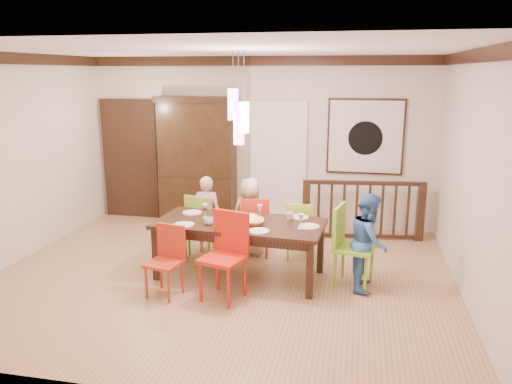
% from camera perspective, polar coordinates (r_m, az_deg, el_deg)
% --- Properties ---
extents(floor, '(6.00, 6.00, 0.00)m').
position_cam_1_polar(floor, '(6.72, -3.92, -9.62)').
color(floor, '#A67850').
rests_on(floor, ground).
extents(ceiling, '(6.00, 6.00, 0.00)m').
position_cam_1_polar(ceiling, '(6.18, -4.37, 15.93)').
color(ceiling, white).
rests_on(ceiling, wall_back).
extents(wall_back, '(6.00, 0.00, 6.00)m').
position_cam_1_polar(wall_back, '(8.69, 0.34, 5.69)').
color(wall_back, beige).
rests_on(wall_back, floor).
extents(wall_left, '(0.00, 5.00, 5.00)m').
position_cam_1_polar(wall_left, '(7.66, -26.32, 3.21)').
color(wall_left, beige).
rests_on(wall_left, floor).
extents(wall_right, '(0.00, 5.00, 5.00)m').
position_cam_1_polar(wall_right, '(6.20, 23.64, 1.34)').
color(wall_right, beige).
rests_on(wall_right, floor).
extents(crown_molding, '(6.00, 5.00, 0.16)m').
position_cam_1_polar(crown_molding, '(6.18, -4.35, 15.19)').
color(crown_molding, black).
rests_on(crown_molding, wall_back).
extents(panel_door, '(1.04, 0.07, 2.24)m').
position_cam_1_polar(panel_door, '(9.47, -14.15, 3.48)').
color(panel_door, black).
rests_on(panel_door, wall_back).
extents(white_doorway, '(0.97, 0.05, 2.22)m').
position_cam_1_polar(white_doorway, '(8.66, 2.57, 2.97)').
color(white_doorway, silver).
rests_on(white_doorway, wall_back).
extents(painting, '(1.25, 0.06, 1.25)m').
position_cam_1_polar(painting, '(8.47, 12.39, 6.19)').
color(painting, black).
rests_on(painting, wall_back).
extents(pendant_cluster, '(0.27, 0.21, 1.14)m').
position_cam_1_polar(pendant_cluster, '(6.22, -1.99, 8.62)').
color(pendant_cluster, '#FA4B89').
rests_on(pendant_cluster, ceiling).
extents(dining_table, '(2.24, 1.15, 0.75)m').
position_cam_1_polar(dining_table, '(6.50, -1.88, -4.10)').
color(dining_table, black).
rests_on(dining_table, floor).
extents(chair_far_left, '(0.51, 0.51, 0.92)m').
position_cam_1_polar(chair_far_left, '(7.38, -5.89, -3.16)').
color(chair_far_left, '#84AF2A').
rests_on(chair_far_left, floor).
extents(chair_far_mid, '(0.47, 0.47, 0.90)m').
position_cam_1_polar(chair_far_mid, '(7.30, -0.05, -3.38)').
color(chair_far_mid, red).
rests_on(chair_far_mid, floor).
extents(chair_far_right, '(0.41, 0.41, 0.87)m').
position_cam_1_polar(chair_far_right, '(7.17, 5.18, -3.89)').
color(chair_far_right, '#A6C733').
rests_on(chair_far_right, floor).
extents(chair_near_left, '(0.45, 0.45, 0.85)m').
position_cam_1_polar(chair_near_left, '(6.09, -10.51, -7.37)').
color(chair_near_left, '#B22D16').
rests_on(chair_near_left, floor).
extents(chair_near_mid, '(0.58, 0.58, 1.04)m').
position_cam_1_polar(chair_near_mid, '(5.89, -3.84, -6.81)').
color(chair_near_mid, red).
rests_on(chair_near_mid, floor).
extents(chair_end_right, '(0.56, 0.56, 1.03)m').
position_cam_1_polar(chair_end_right, '(6.35, 11.25, -5.55)').
color(chair_end_right, '#8BC62C').
rests_on(chair_end_right, floor).
extents(china_hutch, '(1.41, 0.46, 2.24)m').
position_cam_1_polar(china_hutch, '(8.81, -6.70, 3.56)').
color(china_hutch, black).
rests_on(china_hutch, floor).
extents(balustrade, '(1.95, 0.30, 0.96)m').
position_cam_1_polar(balustrade, '(8.18, 12.11, -1.93)').
color(balustrade, black).
rests_on(balustrade, floor).
extents(person_far_left, '(0.44, 0.31, 1.16)m').
position_cam_1_polar(person_far_left, '(7.45, -5.64, -2.55)').
color(person_far_left, beige).
rests_on(person_far_left, floor).
extents(person_far_mid, '(0.60, 0.43, 1.16)m').
position_cam_1_polar(person_far_mid, '(7.33, -0.65, -2.77)').
color(person_far_mid, beige).
rests_on(person_far_mid, floor).
extents(person_end_right, '(0.49, 0.61, 1.21)m').
position_cam_1_polar(person_end_right, '(6.32, 12.78, -5.55)').
color(person_end_right, '#3F71B2').
rests_on(person_end_right, floor).
extents(serving_bowl, '(0.35, 0.35, 0.07)m').
position_cam_1_polar(serving_bowl, '(6.34, -0.41, -3.43)').
color(serving_bowl, gold).
rests_on(serving_bowl, dining_table).
extents(small_bowl, '(0.26, 0.26, 0.06)m').
position_cam_1_polar(small_bowl, '(6.58, -3.43, -2.88)').
color(small_bowl, white).
rests_on(small_bowl, dining_table).
extents(cup_left, '(0.15, 0.15, 0.09)m').
position_cam_1_polar(cup_left, '(6.36, -5.46, -3.35)').
color(cup_left, silver).
rests_on(cup_left, dining_table).
extents(cup_right, '(0.11, 0.11, 0.10)m').
position_cam_1_polar(cup_right, '(6.55, 3.87, -2.78)').
color(cup_right, silver).
rests_on(cup_right, dining_table).
extents(plate_far_left, '(0.26, 0.26, 0.01)m').
position_cam_1_polar(plate_far_left, '(6.92, -7.31, -2.34)').
color(plate_far_left, white).
rests_on(plate_far_left, dining_table).
extents(plate_far_mid, '(0.26, 0.26, 0.01)m').
position_cam_1_polar(plate_far_mid, '(6.70, -0.88, -2.77)').
color(plate_far_mid, white).
rests_on(plate_far_mid, dining_table).
extents(plate_far_right, '(0.26, 0.26, 0.01)m').
position_cam_1_polar(plate_far_right, '(6.67, 4.94, -2.89)').
color(plate_far_right, white).
rests_on(plate_far_right, dining_table).
extents(plate_near_left, '(0.26, 0.26, 0.01)m').
position_cam_1_polar(plate_near_left, '(6.39, -8.25, -3.71)').
color(plate_near_left, white).
rests_on(plate_near_left, dining_table).
extents(plate_near_mid, '(0.26, 0.26, 0.01)m').
position_cam_1_polar(plate_near_mid, '(6.08, 0.30, -4.48)').
color(plate_near_mid, white).
rests_on(plate_near_mid, dining_table).
extents(plate_end_right, '(0.26, 0.26, 0.01)m').
position_cam_1_polar(plate_end_right, '(6.29, 6.09, -3.94)').
color(plate_end_right, white).
rests_on(plate_end_right, dining_table).
extents(wine_glass_a, '(0.08, 0.08, 0.19)m').
position_cam_1_polar(wine_glass_a, '(6.66, -5.83, -2.15)').
color(wine_glass_a, '#590C19').
rests_on(wine_glass_a, dining_table).
extents(wine_glass_b, '(0.08, 0.08, 0.19)m').
position_cam_1_polar(wine_glass_b, '(6.58, 0.45, -2.27)').
color(wine_glass_b, silver).
rests_on(wine_glass_b, dining_table).
extents(wine_glass_c, '(0.08, 0.08, 0.19)m').
position_cam_1_polar(wine_glass_c, '(6.25, -3.59, -3.17)').
color(wine_glass_c, '#590C19').
rests_on(wine_glass_c, dining_table).
extents(wine_glass_d, '(0.08, 0.08, 0.19)m').
position_cam_1_polar(wine_glass_d, '(6.19, 5.15, -3.36)').
color(wine_glass_d, silver).
rests_on(wine_glass_d, dining_table).
extents(napkin, '(0.18, 0.14, 0.01)m').
position_cam_1_polar(napkin, '(6.10, -2.86, -4.43)').
color(napkin, '#D83359').
rests_on(napkin, dining_table).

